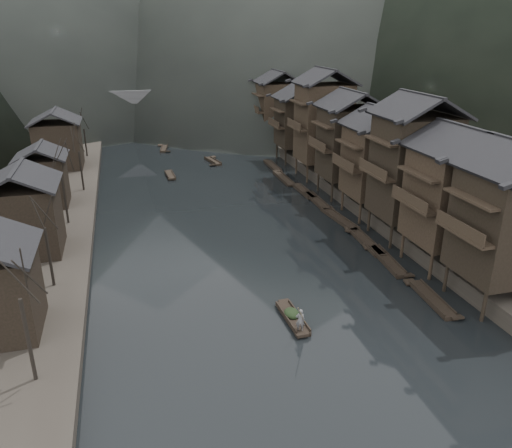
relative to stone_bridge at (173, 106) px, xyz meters
name	(u,v)px	position (x,y,z in m)	size (l,w,h in m)	color
water	(266,281)	(0.00, -72.00, -5.11)	(300.00, 300.00, 0.00)	black
right_bank	(393,149)	(35.00, -32.00, -4.21)	(40.00, 200.00, 1.80)	#2D2823
stilt_houses	(356,132)	(17.28, -52.81, 3.63)	(9.00, 67.60, 15.89)	black
left_houses	(38,176)	(-20.50, -51.88, 0.55)	(8.10, 53.20, 8.73)	black
bare_trees	(65,178)	(-17.00, -58.13, 1.72)	(3.99, 62.21, 7.98)	black
moored_sampans	(326,210)	(12.09, -56.74, -4.91)	(2.58, 50.71, 0.47)	black
midriver_boats	(182,160)	(-1.68, -27.19, -4.91)	(9.44, 23.91, 0.45)	black
stone_bridge	(173,106)	(0.00, 0.00, 0.00)	(40.00, 6.00, 9.00)	#4C4C4F
hero_sampan	(292,318)	(0.27, -78.52, -4.91)	(1.29, 5.33, 0.44)	black
cargo_heap	(292,309)	(0.28, -78.28, -4.32)	(1.17, 1.53, 0.70)	black
boatman	(300,318)	(0.20, -80.38, -3.75)	(0.67, 0.44, 1.84)	slate
bamboo_pole	(304,286)	(0.40, -80.38, -1.20)	(0.06, 0.06, 4.22)	#8C7A51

